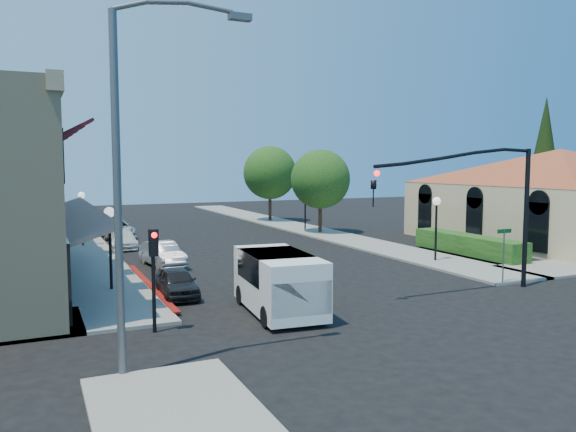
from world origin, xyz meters
name	(u,v)px	position (x,y,z in m)	size (l,w,h in m)	color
ground	(391,316)	(0.00, 0.00, 0.00)	(120.00, 120.00, 0.00)	black
sidewalk_left	(74,237)	(-8.75, 27.00, 0.06)	(3.50, 50.00, 0.12)	gray
sidewalk_right	(292,226)	(8.75, 27.00, 0.06)	(3.50, 50.00, 0.12)	gray
curb_red_strip	(150,288)	(-6.90, 8.00, 0.00)	(0.25, 10.00, 0.06)	maroon
mission_building	(559,187)	(21.99, 11.50, 3.75)	(30.12, 30.12, 6.40)	#CDAF87
hedge	(468,256)	(11.70, 9.00, 0.00)	(1.40, 8.00, 1.10)	#183F12
conifer_far	(545,152)	(28.00, 18.00, 6.36)	(3.20, 3.20, 11.00)	#392416
street_tree_a	(320,179)	(8.80, 22.00, 4.19)	(4.56, 4.56, 6.48)	#392416
street_tree_b	(270,173)	(8.80, 32.00, 4.54)	(4.94, 4.94, 7.02)	#392416
signal_mast_arm	(489,194)	(5.86, 1.50, 4.09)	(8.01, 0.39, 6.00)	black
secondary_signal	(154,261)	(-8.00, 1.41, 2.32)	(0.28, 0.42, 3.32)	black
cobra_streetlight	(132,167)	(-9.15, -2.00, 5.27)	(3.60, 0.25, 9.31)	#595B5E
street_name_sign	(504,247)	(7.50, 2.20, 1.70)	(0.80, 0.06, 2.50)	#595B5E
lamppost_left_near	(110,227)	(-8.50, 8.00, 2.74)	(0.44, 0.44, 3.57)	black
lamppost_left_far	(82,205)	(-8.50, 22.00, 2.74)	(0.44, 0.44, 3.57)	black
lamppost_right_near	(436,212)	(8.50, 8.00, 2.74)	(0.44, 0.44, 3.57)	black
lamppost_right_far	(305,197)	(8.50, 24.00, 2.74)	(0.44, 0.44, 3.57)	black
white_van	(279,279)	(-3.47, 1.95, 1.25)	(2.55, 5.04, 2.15)	white
parked_car_a	(177,282)	(-6.20, 6.00, 0.58)	(1.38, 3.42, 1.17)	black
parked_car_b	(163,254)	(-5.29, 13.00, 0.65)	(1.37, 3.93, 1.29)	#A6A8AB
parked_car_c	(123,239)	(-6.20, 20.41, 0.57)	(1.59, 3.91, 1.14)	white
parked_car_d	(117,229)	(-5.85, 26.00, 0.63)	(2.10, 4.56, 1.27)	#BBBDC1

